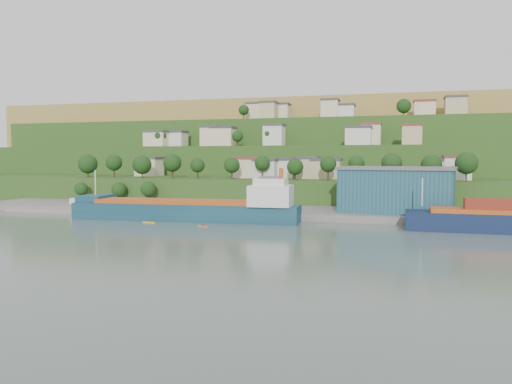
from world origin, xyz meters
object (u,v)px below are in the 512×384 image
(caravan, at_px, (79,202))
(cargo_ship_near, at_px, (192,211))
(warehouse, at_px, (397,189))
(kayak_orange, at_px, (203,226))

(caravan, bearing_deg, cargo_ship_near, -15.27)
(warehouse, xyz_separation_m, kayak_orange, (-46.93, -29.39, -8.21))
(kayak_orange, bearing_deg, caravan, 176.13)
(warehouse, bearing_deg, kayak_orange, -140.13)
(warehouse, xyz_separation_m, caravan, (-101.00, -3.90, -5.86))
(caravan, relative_size, kayak_orange, 1.91)
(cargo_ship_near, bearing_deg, caravan, 159.48)
(cargo_ship_near, bearing_deg, warehouse, 15.10)
(caravan, height_order, kayak_orange, caravan)
(warehouse, bearing_deg, cargo_ship_near, -153.74)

